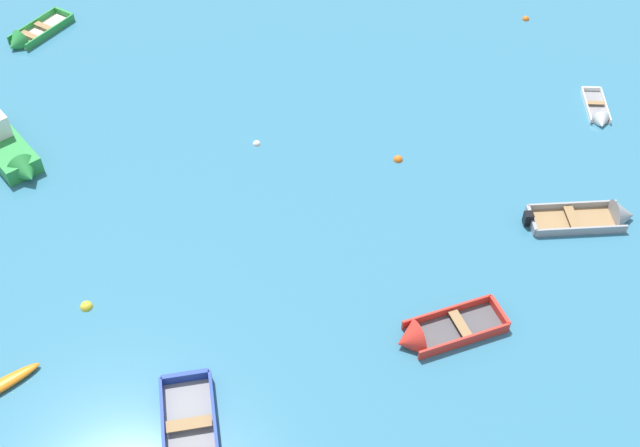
{
  "coord_description": "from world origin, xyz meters",
  "views": [
    {
      "loc": [
        3.06,
        1.71,
        22.82
      ],
      "look_at": [
        0.0,
        23.19,
        0.15
      ],
      "focal_mm": 45.41,
      "sensor_mm": 36.0,
      "label": 1
    }
  ],
  "objects_px": {
    "rowboat_green_outer_left": "(27,39)",
    "rowboat_grey_midfield_left": "(604,217)",
    "mooring_buoy_midfield": "(257,144)",
    "mooring_buoy_outer_edge": "(398,160)",
    "motor_launch_green_near_left": "(3,144)",
    "mooring_buoy_central": "(526,19)",
    "rowboat_white_cluster_outer": "(599,116)",
    "mooring_buoy_between_boats_left": "(87,307)",
    "rowboat_red_distant_center": "(428,335)"
  },
  "relations": [
    {
      "from": "rowboat_red_distant_center",
      "to": "rowboat_white_cluster_outer",
      "type": "bearing_deg",
      "value": 62.11
    },
    {
      "from": "rowboat_white_cluster_outer",
      "to": "mooring_buoy_central",
      "type": "height_order",
      "value": "rowboat_white_cluster_outer"
    },
    {
      "from": "mooring_buoy_between_boats_left",
      "to": "rowboat_green_outer_left",
      "type": "bearing_deg",
      "value": 118.78
    },
    {
      "from": "rowboat_grey_midfield_left",
      "to": "mooring_buoy_outer_edge",
      "type": "relative_size",
      "value": 11.23
    },
    {
      "from": "mooring_buoy_central",
      "to": "mooring_buoy_midfield",
      "type": "distance_m",
      "value": 16.57
    },
    {
      "from": "rowboat_red_distant_center",
      "to": "motor_launch_green_near_left",
      "type": "bearing_deg",
      "value": 158.75
    },
    {
      "from": "mooring_buoy_central",
      "to": "mooring_buoy_outer_edge",
      "type": "bearing_deg",
      "value": -115.84
    },
    {
      "from": "rowboat_white_cluster_outer",
      "to": "mooring_buoy_between_boats_left",
      "type": "xyz_separation_m",
      "value": [
        -19.03,
        -13.46,
        -0.12
      ]
    },
    {
      "from": "rowboat_white_cluster_outer",
      "to": "rowboat_red_distant_center",
      "type": "bearing_deg",
      "value": -117.89
    },
    {
      "from": "rowboat_green_outer_left",
      "to": "rowboat_grey_midfield_left",
      "type": "distance_m",
      "value": 28.51
    },
    {
      "from": "rowboat_red_distant_center",
      "to": "mooring_buoy_midfield",
      "type": "distance_m",
      "value": 12.1
    },
    {
      "from": "motor_launch_green_near_left",
      "to": "rowboat_white_cluster_outer",
      "type": "bearing_deg",
      "value": 13.42
    },
    {
      "from": "motor_launch_green_near_left",
      "to": "mooring_buoy_outer_edge",
      "type": "bearing_deg",
      "value": 6.74
    },
    {
      "from": "mooring_buoy_outer_edge",
      "to": "mooring_buoy_midfield",
      "type": "height_order",
      "value": "mooring_buoy_outer_edge"
    },
    {
      "from": "rowboat_red_distant_center",
      "to": "mooring_buoy_between_boats_left",
      "type": "relative_size",
      "value": 9.2
    },
    {
      "from": "rowboat_grey_midfield_left",
      "to": "mooring_buoy_between_boats_left",
      "type": "bearing_deg",
      "value": -159.41
    },
    {
      "from": "rowboat_green_outer_left",
      "to": "mooring_buoy_midfield",
      "type": "distance_m",
      "value": 14.19
    },
    {
      "from": "rowboat_red_distant_center",
      "to": "motor_launch_green_near_left",
      "type": "relative_size",
      "value": 0.82
    },
    {
      "from": "rowboat_red_distant_center",
      "to": "motor_launch_green_near_left",
      "type": "distance_m",
      "value": 19.61
    },
    {
      "from": "rowboat_green_outer_left",
      "to": "motor_launch_green_near_left",
      "type": "height_order",
      "value": "motor_launch_green_near_left"
    },
    {
      "from": "mooring_buoy_outer_edge",
      "to": "mooring_buoy_midfield",
      "type": "xyz_separation_m",
      "value": [
        -6.12,
        0.16,
        0.0
      ]
    },
    {
      "from": "mooring_buoy_between_boats_left",
      "to": "mooring_buoy_central",
      "type": "xyz_separation_m",
      "value": [
        16.09,
        21.18,
        0.0
      ]
    },
    {
      "from": "motor_launch_green_near_left",
      "to": "mooring_buoy_central",
      "type": "distance_m",
      "value": 26.18
    },
    {
      "from": "rowboat_white_cluster_outer",
      "to": "mooring_buoy_midfield",
      "type": "bearing_deg",
      "value": -165.22
    },
    {
      "from": "rowboat_white_cluster_outer",
      "to": "mooring_buoy_outer_edge",
      "type": "height_order",
      "value": "rowboat_white_cluster_outer"
    },
    {
      "from": "motor_launch_green_near_left",
      "to": "mooring_buoy_outer_edge",
      "type": "relative_size",
      "value": 12.6
    },
    {
      "from": "motor_launch_green_near_left",
      "to": "mooring_buoy_midfield",
      "type": "relative_size",
      "value": 15.15
    },
    {
      "from": "rowboat_red_distant_center",
      "to": "rowboat_grey_midfield_left",
      "type": "relative_size",
      "value": 0.92
    },
    {
      "from": "rowboat_grey_midfield_left",
      "to": "rowboat_green_outer_left",
      "type": "bearing_deg",
      "value": 162.4
    },
    {
      "from": "rowboat_grey_midfield_left",
      "to": "mooring_buoy_outer_edge",
      "type": "height_order",
      "value": "rowboat_grey_midfield_left"
    },
    {
      "from": "rowboat_green_outer_left",
      "to": "rowboat_grey_midfield_left",
      "type": "bearing_deg",
      "value": -17.6
    },
    {
      "from": "mooring_buoy_midfield",
      "to": "rowboat_red_distant_center",
      "type": "bearing_deg",
      "value": -49.72
    },
    {
      "from": "rowboat_red_distant_center",
      "to": "mooring_buoy_midfield",
      "type": "bearing_deg",
      "value": 130.28
    },
    {
      "from": "mooring_buoy_midfield",
      "to": "rowboat_white_cluster_outer",
      "type": "bearing_deg",
      "value": 14.78
    },
    {
      "from": "rowboat_red_distant_center",
      "to": "mooring_buoy_outer_edge",
      "type": "distance_m",
      "value": 9.23
    },
    {
      "from": "rowboat_grey_midfield_left",
      "to": "mooring_buoy_central",
      "type": "distance_m",
      "value": 14.41
    },
    {
      "from": "rowboat_red_distant_center",
      "to": "mooring_buoy_central",
      "type": "height_order",
      "value": "rowboat_red_distant_center"
    },
    {
      "from": "rowboat_grey_midfield_left",
      "to": "mooring_buoy_between_boats_left",
      "type": "distance_m",
      "value": 19.87
    },
    {
      "from": "mooring_buoy_central",
      "to": "mooring_buoy_midfield",
      "type": "relative_size",
      "value": 1.08
    },
    {
      "from": "rowboat_white_cluster_outer",
      "to": "mooring_buoy_outer_edge",
      "type": "bearing_deg",
      "value": -154.87
    },
    {
      "from": "motor_launch_green_near_left",
      "to": "mooring_buoy_outer_edge",
      "type": "distance_m",
      "value": 16.7
    },
    {
      "from": "rowboat_grey_midfield_left",
      "to": "mooring_buoy_midfield",
      "type": "bearing_deg",
      "value": 169.82
    },
    {
      "from": "rowboat_green_outer_left",
      "to": "motor_launch_green_near_left",
      "type": "distance_m",
      "value": 8.52
    },
    {
      "from": "rowboat_grey_midfield_left",
      "to": "mooring_buoy_midfield",
      "type": "xyz_separation_m",
      "value": [
        -14.33,
        2.57,
        -0.18
      ]
    },
    {
      "from": "mooring_buoy_between_boats_left",
      "to": "mooring_buoy_outer_edge",
      "type": "bearing_deg",
      "value": 42.15
    },
    {
      "from": "rowboat_white_cluster_outer",
      "to": "mooring_buoy_between_boats_left",
      "type": "bearing_deg",
      "value": -144.74
    },
    {
      "from": "rowboat_grey_midfield_left",
      "to": "mooring_buoy_between_boats_left",
      "type": "relative_size",
      "value": 10.01
    },
    {
      "from": "rowboat_green_outer_left",
      "to": "rowboat_red_distant_center",
      "type": "relative_size",
      "value": 0.96
    },
    {
      "from": "mooring_buoy_midfield",
      "to": "motor_launch_green_near_left",
      "type": "bearing_deg",
      "value": -168.54
    },
    {
      "from": "rowboat_white_cluster_outer",
      "to": "rowboat_red_distant_center",
      "type": "xyz_separation_m",
      "value": [
        -6.95,
        -13.12,
        0.08
      ]
    }
  ]
}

